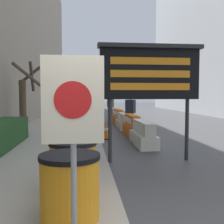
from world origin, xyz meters
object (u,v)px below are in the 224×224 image
at_px(jersey_barrier_orange_near, 118,117).
at_px(pedestrian_passerby, 130,109).
at_px(barrel_drum_foreground, 70,187).
at_px(barrel_drum_middle, 73,166).
at_px(jersey_barrier_cream, 123,122).
at_px(jersey_barrier_orange_far, 132,126).
at_px(jersey_barrier_white, 143,135).
at_px(warning_sign, 73,115).
at_px(traffic_light_near_curb, 100,86).
at_px(pedestrian_worker, 110,105).
at_px(traffic_cone_near, 106,131).
at_px(message_board, 150,74).

bearing_deg(jersey_barrier_orange_near, pedestrian_passerby, -85.12).
xyz_separation_m(barrel_drum_foreground, pedestrian_passerby, (2.44, 9.57, 0.45)).
distance_m(barrel_drum_middle, jersey_barrier_cream, 9.56).
bearing_deg(jersey_barrier_orange_near, jersey_barrier_orange_far, -90.00).
bearing_deg(jersey_barrier_orange_far, jersey_barrier_white, -90.00).
xyz_separation_m(warning_sign, jersey_barrier_orange_far, (2.11, 8.38, -1.13)).
height_order(jersey_barrier_cream, traffic_light_near_curb, traffic_light_near_curb).
xyz_separation_m(jersey_barrier_white, pedestrian_worker, (-0.13, 10.30, 0.65)).
height_order(warning_sign, jersey_barrier_cream, warning_sign).
height_order(jersey_barrier_white, jersey_barrier_cream, jersey_barrier_white).
distance_m(warning_sign, jersey_barrier_white, 6.65).
relative_size(barrel_drum_middle, jersey_barrier_orange_near, 0.41).
bearing_deg(traffic_cone_near, jersey_barrier_white, -48.94).
bearing_deg(message_board, pedestrian_passerby, 84.56).
relative_size(jersey_barrier_orange_far, traffic_cone_near, 2.80).
xyz_separation_m(warning_sign, pedestrian_passerby, (2.36, 10.23, -0.50)).
bearing_deg(traffic_cone_near, traffic_light_near_curb, 87.92).
height_order(barrel_drum_foreground, barrel_drum_middle, same).
bearing_deg(pedestrian_worker, jersey_barrier_orange_near, -33.34).
bearing_deg(message_board, traffic_cone_near, 103.44).
bearing_deg(warning_sign, jersey_barrier_orange_near, 80.98).
bearing_deg(pedestrian_worker, traffic_cone_near, -42.39).
relative_size(jersey_barrier_cream, pedestrian_worker, 1.26).
bearing_deg(traffic_cone_near, pedestrian_passerby, 61.72).
height_order(barrel_drum_middle, jersey_barrier_orange_far, barrel_drum_middle).
relative_size(barrel_drum_foreground, traffic_light_near_curb, 0.24).
distance_m(jersey_barrier_orange_near, pedestrian_worker, 3.31).
distance_m(pedestrian_worker, pedestrian_passerby, 6.28).
bearing_deg(barrel_drum_middle, pedestrian_worker, 82.16).
bearing_deg(warning_sign, jersey_barrier_orange_far, 75.89).
xyz_separation_m(message_board, jersey_barrier_cream, (0.33, 6.90, -1.94)).
bearing_deg(message_board, barrel_drum_foreground, -118.90).
bearing_deg(jersey_barrier_cream, jersey_barrier_orange_far, -90.00).
distance_m(jersey_barrier_orange_far, pedestrian_passerby, 1.98).
distance_m(jersey_barrier_cream, traffic_cone_near, 3.55).
distance_m(jersey_barrier_white, jersey_barrier_orange_near, 7.06).
height_order(barrel_drum_foreground, traffic_light_near_curb, traffic_light_near_curb).
relative_size(jersey_barrier_white, pedestrian_worker, 1.21).
bearing_deg(barrel_drum_foreground, traffic_light_near_curb, 85.51).
distance_m(barrel_drum_foreground, jersey_barrier_cream, 10.48).
relative_size(message_board, jersey_barrier_cream, 1.38).
xyz_separation_m(barrel_drum_foreground, jersey_barrier_white, (2.18, 5.54, -0.21)).
relative_size(jersey_barrier_cream, pedestrian_passerby, 1.25).
bearing_deg(message_board, warning_sign, -113.83).
distance_m(message_board, jersey_barrier_white, 2.93).
distance_m(jersey_barrier_orange_near, traffic_light_near_curb, 5.69).
height_order(jersey_barrier_orange_near, traffic_cone_near, jersey_barrier_orange_near).
relative_size(barrel_drum_middle, jersey_barrier_orange_far, 0.44).
bearing_deg(traffic_light_near_curb, traffic_cone_near, -92.08).
height_order(warning_sign, jersey_barrier_white, warning_sign).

